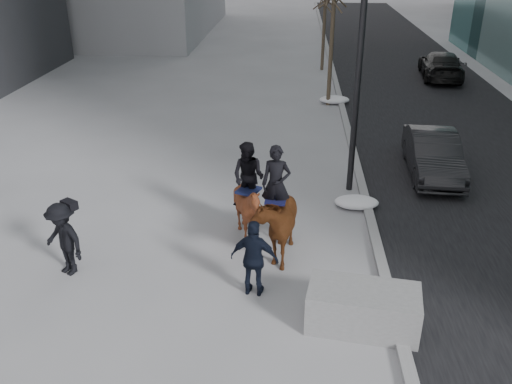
# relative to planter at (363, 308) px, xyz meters

# --- Properties ---
(ground) EXTENTS (120.00, 120.00, 0.00)m
(ground) POSITION_rel_planter_xyz_m (-2.30, 1.69, -0.43)
(ground) COLOR gray
(ground) RESTS_ON ground
(road) EXTENTS (8.00, 90.00, 0.01)m
(road) POSITION_rel_planter_xyz_m (4.70, 11.69, -0.42)
(road) COLOR black
(road) RESTS_ON ground
(curb) EXTENTS (0.25, 90.00, 0.12)m
(curb) POSITION_rel_planter_xyz_m (0.70, 11.69, -0.37)
(curb) COLOR gray
(curb) RESTS_ON ground
(planter) EXTENTS (2.29, 1.39, 0.86)m
(planter) POSITION_rel_planter_xyz_m (0.00, 0.00, 0.00)
(planter) COLOR gray
(planter) RESTS_ON ground
(car_near) EXTENTS (1.66, 4.23, 1.37)m
(car_near) POSITION_rel_planter_xyz_m (3.03, 7.79, 0.26)
(car_near) COLOR black
(car_near) RESTS_ON ground
(car_far) EXTENTS (2.50, 5.08, 1.42)m
(car_far) POSITION_rel_planter_xyz_m (6.35, 21.00, 0.28)
(car_far) COLOR black
(car_far) RESTS_ON ground
(tree_near) EXTENTS (1.20, 1.20, 5.61)m
(tree_near) POSITION_rel_planter_xyz_m (0.10, 15.51, 2.38)
(tree_near) COLOR #3C3123
(tree_near) RESTS_ON ground
(tree_far) EXTENTS (1.20, 1.20, 4.55)m
(tree_far) POSITION_rel_planter_xyz_m (0.10, 22.62, 1.85)
(tree_far) COLOR #35281F
(tree_far) RESTS_ON ground
(mounted_left) EXTENTS (1.13, 2.18, 2.73)m
(mounted_left) POSITION_rel_planter_xyz_m (-1.82, 2.59, 0.59)
(mounted_left) COLOR #4D290F
(mounted_left) RESTS_ON ground
(mounted_right) EXTENTS (1.84, 1.93, 2.55)m
(mounted_right) POSITION_rel_planter_xyz_m (-2.52, 3.25, 0.59)
(mounted_right) COLOR #45220D
(mounted_right) RESTS_ON ground
(feeder) EXTENTS (1.08, 0.94, 1.75)m
(feeder) POSITION_rel_planter_xyz_m (-2.19, 0.94, 0.45)
(feeder) COLOR black
(feeder) RESTS_ON ground
(camera_crew) EXTENTS (1.31, 1.14, 1.75)m
(camera_crew) POSITION_rel_planter_xyz_m (-6.52, 1.44, 0.46)
(camera_crew) COLOR black
(camera_crew) RESTS_ON ground
(lamppost) EXTENTS (0.25, 1.94, 9.09)m
(lamppost) POSITION_rel_planter_xyz_m (0.30, 6.28, 4.56)
(lamppost) COLOR black
(lamppost) RESTS_ON ground
(snow_piles) EXTENTS (1.37, 11.36, 0.35)m
(snow_piles) POSITION_rel_planter_xyz_m (0.40, 11.22, -0.26)
(snow_piles) COLOR silver
(snow_piles) RESTS_ON ground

